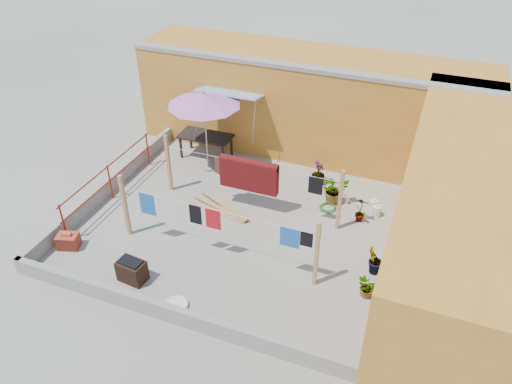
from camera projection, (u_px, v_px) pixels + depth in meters
ground at (239, 224)px, 13.40m from camera, size 80.00×80.00×0.00m
wall_back at (309, 103)px, 15.93m from camera, size 11.00×3.27×3.21m
wall_right at (455, 221)px, 10.93m from camera, size 2.40×9.00×3.20m
parapet_front at (172, 314)px, 10.53m from camera, size 8.30×0.16×0.44m
parapet_left at (109, 186)px, 14.50m from camera, size 0.16×7.30×0.44m
red_railing at (109, 177)px, 13.99m from camera, size 0.05×4.20×1.10m
clothesline_rig at (246, 181)px, 13.21m from camera, size 5.09×2.35×1.80m
patio_umbrella at (204, 100)px, 14.37m from camera, size 2.85×2.85×2.60m
outdoor_table at (206, 137)px, 15.91m from camera, size 1.69×0.85×0.79m
brick_stack at (68, 241)px, 12.52m from camera, size 0.61×0.51×0.45m
lumber_pile at (219, 208)px, 13.90m from camera, size 2.00×0.97×0.12m
brazier at (132, 271)px, 11.53m from camera, size 0.68×0.49×0.57m
white_basin at (176, 305)px, 10.96m from camera, size 0.54×0.54×0.09m
water_jug_a at (376, 211)px, 13.60m from camera, size 0.24×0.24×0.37m
water_jug_b at (374, 205)px, 13.82m from camera, size 0.24×0.24×0.38m
green_hose at (328, 208)px, 13.96m from camera, size 0.49×0.49×0.07m
plant_back_a at (334, 189)px, 14.01m from camera, size 1.00×0.99×0.84m
plant_back_b at (318, 173)px, 14.81m from camera, size 0.46×0.46×0.73m
plant_right_a at (361, 209)px, 13.29m from camera, size 0.46×0.36×0.80m
plant_right_b at (375, 261)px, 11.64m from camera, size 0.51×0.54×0.77m
plant_right_c at (367, 288)px, 11.09m from camera, size 0.46×0.52×0.53m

